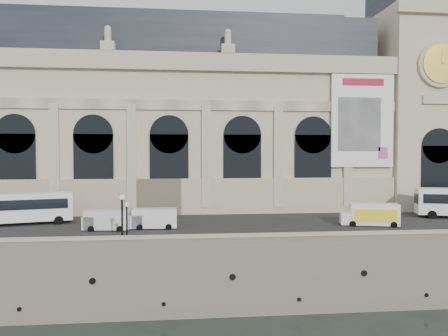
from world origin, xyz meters
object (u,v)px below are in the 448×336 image
object	(u,v)px
bus_left	(15,208)
lamp_left	(127,225)
van_b	(105,220)
box_truck	(371,215)
lamp_right	(122,221)
van_c	(152,219)

from	to	relation	value
bus_left	lamp_left	world-z (taller)	lamp_left
van_b	box_truck	size ratio (longest dim) A/B	0.76
bus_left	lamp_right	xyz separation A→B (m)	(14.04, -13.55, 0.29)
van_c	lamp_right	bearing A→B (deg)	-101.84
van_c	lamp_left	bearing A→B (deg)	-100.36
van_c	lamp_left	world-z (taller)	lamp_left
bus_left	box_truck	size ratio (longest dim) A/B	1.91
van_b	lamp_left	distance (m)	9.23
lamp_right	van_c	bearing A→B (deg)	78.16
van_b	van_c	bearing A→B (deg)	5.53
bus_left	van_c	bearing A→B (deg)	-14.04
lamp_left	lamp_right	size ratio (longest dim) A/B	0.84
bus_left	van_b	bearing A→B (deg)	-22.26
van_b	box_truck	bearing A→B (deg)	-0.23
box_truck	lamp_right	bearing A→B (deg)	-161.80
van_b	lamp_right	size ratio (longest dim) A/B	1.07
box_truck	lamp_right	world-z (taller)	lamp_right
box_truck	lamp_right	distance (m)	28.60
van_c	box_truck	distance (m)	25.16
van_b	lamp_right	xyz separation A→B (m)	(3.05, -9.05, 1.25)
bus_left	van_c	size ratio (longest dim) A/B	2.53
lamp_left	lamp_right	bearing A→B (deg)	-124.55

